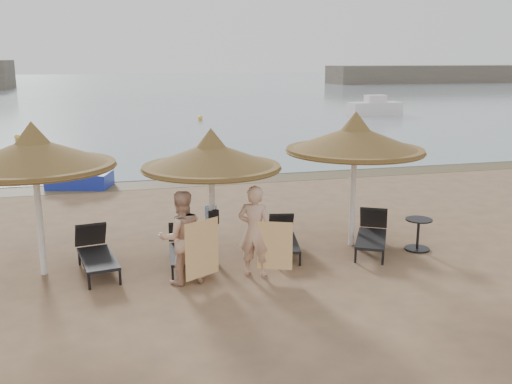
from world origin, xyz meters
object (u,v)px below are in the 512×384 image
palapa_center (211,156)px  person_left (181,230)px  side_table (418,235)px  palapa_right (355,140)px  pedal_boat (79,177)px  lounger_far_right (372,233)px  palapa_left (34,154)px  lounger_near_left (183,247)px  lounger_near_right (283,237)px  person_right (255,224)px  lounger_far_left (96,252)px

palapa_center → person_left: bearing=-128.7°
side_table → person_left: bearing=-173.9°
palapa_center → palapa_right: bearing=5.4°
person_left → pedal_boat: bearing=-81.8°
palapa_center → side_table: 5.17m
person_left → lounger_far_right: bearing=-174.1°
palapa_left → lounger_near_left: 3.60m
palapa_right → person_left: palapa_right is taller
palapa_center → pedal_boat: palapa_center is taller
lounger_near_right → person_right: 1.79m
palapa_right → palapa_center: bearing=-174.6°
palapa_left → lounger_far_right: palapa_left is taller
person_left → person_right: 1.49m
lounger_near_left → person_right: 1.86m
person_left → person_right: bearing=174.2°
lounger_near_left → lounger_far_right: size_ratio=0.92×
palapa_right → lounger_far_left: palapa_right is taller
lounger_near_right → pedal_boat: pedal_boat is taller
palapa_right → person_right: (-2.73, -1.33, -1.43)m
person_right → lounger_near_right: bearing=-99.5°
palapa_center → side_table: bearing=-4.9°
lounger_near_left → palapa_right: bearing=8.3°
lounger_far_left → pedal_boat: bearing=85.3°
side_table → person_left: size_ratio=0.34×
person_right → palapa_left: bearing=13.1°
lounger_near_right → side_table: size_ratio=2.47×
person_left → pedal_boat: person_left is taller
lounger_far_right → person_right: 3.29m
palapa_right → pedal_boat: (-6.53, 8.10, -2.18)m
palapa_left → person_right: bearing=-15.8°
lounger_near_right → side_table: (3.06, -0.67, -0.00)m
palapa_left → palapa_center: (3.52, -0.18, -0.18)m
lounger_near_right → pedal_boat: size_ratio=0.79×
person_right → pedal_boat: person_right is taller
lounger_far_left → side_table: lounger_far_left is taller
palapa_right → lounger_far_left: 6.26m
palapa_left → palapa_right: size_ratio=0.99×
lounger_far_right → lounger_far_left: bearing=-153.5°
lounger_near_right → person_right: person_right is taller
palapa_left → pedal_boat: (0.39, 8.25, -2.16)m
person_left → lounger_near_left: bearing=-104.6°
palapa_center → lounger_far_right: size_ratio=1.49×
palapa_center → person_left: palapa_center is taller
lounger_near_left → pedal_boat: size_ratio=0.79×
lounger_near_right → lounger_far_right: (2.06, -0.33, 0.04)m
pedal_boat → lounger_far_left: bearing=-68.8°
lounger_far_left → side_table: size_ratio=2.74×
lounger_far_left → palapa_right: bearing=-7.8°
side_table → lounger_far_right: bearing=161.3°
lounger_near_right → palapa_right: bearing=13.6°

